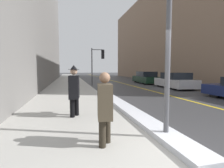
{
  "coord_description": "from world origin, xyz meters",
  "views": [
    {
      "loc": [
        -2.02,
        -2.54,
        1.62
      ],
      "look_at": [
        -0.4,
        4.0,
        1.05
      ],
      "focal_mm": 28.0,
      "sensor_mm": 36.0,
      "label": 1
    }
  ],
  "objects_px": {
    "pedestrian_in_fedora": "(74,89)",
    "parked_car_dark_green": "(146,78)",
    "traffic_light_near": "(99,59)",
    "parked_car_silver": "(175,81)",
    "pedestrian_nearside": "(105,105)"
  },
  "relations": [
    {
      "from": "pedestrian_nearside",
      "to": "parked_car_dark_green",
      "type": "relative_size",
      "value": 0.32
    },
    {
      "from": "traffic_light_near",
      "to": "parked_car_dark_green",
      "type": "bearing_deg",
      "value": 18.08
    },
    {
      "from": "traffic_light_near",
      "to": "pedestrian_in_fedora",
      "type": "height_order",
      "value": "traffic_light_near"
    },
    {
      "from": "traffic_light_near",
      "to": "parked_car_dark_green",
      "type": "xyz_separation_m",
      "value": [
        5.76,
        1.24,
        -2.06
      ]
    },
    {
      "from": "parked_car_dark_green",
      "to": "pedestrian_nearside",
      "type": "bearing_deg",
      "value": 155.65
    },
    {
      "from": "pedestrian_nearside",
      "to": "parked_car_silver",
      "type": "xyz_separation_m",
      "value": [
        8.1,
        9.63,
        -0.24
      ]
    },
    {
      "from": "traffic_light_near",
      "to": "parked_car_dark_green",
      "type": "relative_size",
      "value": 0.76
    },
    {
      "from": "pedestrian_in_fedora",
      "to": "parked_car_dark_green",
      "type": "bearing_deg",
      "value": 153.82
    },
    {
      "from": "pedestrian_nearside",
      "to": "parked_car_dark_green",
      "type": "bearing_deg",
      "value": 160.01
    },
    {
      "from": "traffic_light_near",
      "to": "pedestrian_nearside",
      "type": "relative_size",
      "value": 2.39
    },
    {
      "from": "traffic_light_near",
      "to": "pedestrian_nearside",
      "type": "xyz_separation_m",
      "value": [
        -2.22,
        -13.96,
        -1.82
      ]
    },
    {
      "from": "traffic_light_near",
      "to": "parked_car_silver",
      "type": "height_order",
      "value": "traffic_light_near"
    },
    {
      "from": "traffic_light_near",
      "to": "pedestrian_in_fedora",
      "type": "bearing_deg",
      "value": -97.65
    },
    {
      "from": "pedestrian_nearside",
      "to": "parked_car_dark_green",
      "type": "xyz_separation_m",
      "value": [
        7.98,
        15.19,
        -0.24
      ]
    },
    {
      "from": "parked_car_silver",
      "to": "parked_car_dark_green",
      "type": "height_order",
      "value": "parked_car_dark_green"
    }
  ]
}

